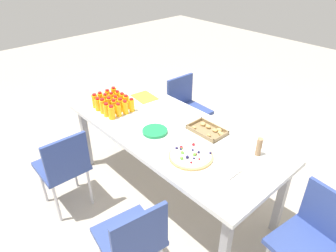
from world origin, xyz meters
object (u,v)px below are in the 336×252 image
snack_tray (208,130)px  juice_bottle_2 (103,106)px  juice_bottle_8 (114,107)px  juice_bottle_14 (125,107)px  chair_near_left (64,165)px  juice_bottle_0 (95,101)px  chair_end (314,237)px  fruit_pizza (191,156)px  chair_far_left (186,106)px  juice_bottle_18 (126,102)px  juice_bottle_7 (109,104)px  juice_bottle_16 (118,97)px  juice_bottle_3 (107,110)px  juice_bottle_15 (114,94)px  juice_bottle_13 (121,105)px  juice_bottle_17 (122,100)px  party_table (170,135)px  chair_near_right (133,239)px  napkin_stack (227,170)px  paper_folder (145,97)px  juice_bottle_1 (98,104)px  juice_bottle_5 (101,99)px  juice_bottle_6 (106,101)px  juice_bottle_11 (112,99)px  cardboard_tube (259,147)px  juice_bottle_10 (108,97)px  juice_bottle_9 (118,110)px  juice_bottle_19 (132,105)px  plate_stack (155,131)px  juice_bottle_4 (112,112)px  juice_bottle_12 (116,102)px

snack_tray → juice_bottle_2: bearing=-151.2°
juice_bottle_8 → juice_bottle_14: (0.08, 0.07, -0.00)m
chair_near_left → juice_bottle_0: size_ratio=5.71×
chair_end → fruit_pizza: chair_end is taller
chair_far_left → juice_bottle_18: size_ratio=5.74×
juice_bottle_7 → juice_bottle_16: juice_bottle_7 is taller
juice_bottle_3 → juice_bottle_15: juice_bottle_15 is taller
chair_near_left → juice_bottle_13: (-0.09, 0.69, 0.31)m
chair_far_left → juice_bottle_17: bearing=-4.6°
party_table → juice_bottle_17: juice_bottle_17 is taller
chair_near_right → juice_bottle_2: bearing=73.5°
juice_bottle_15 → napkin_stack: bearing=-1.1°
snack_tray → paper_folder: (-0.90, 0.01, -0.01)m
juice_bottle_1 → juice_bottle_3: size_ratio=0.97×
juice_bottle_5 → juice_bottle_6: bearing=8.3°
juice_bottle_11 → cardboard_tube: bearing=14.3°
chair_far_left → juice_bottle_10: 0.98m
juice_bottle_11 → juice_bottle_18: bearing=23.6°
juice_bottle_9 → juice_bottle_19: 0.15m
juice_bottle_17 → plate_stack: (0.60, -0.09, -0.05)m
chair_far_left → juice_bottle_13: (-0.02, -0.90, 0.31)m
juice_bottle_3 → juice_bottle_11: bearing=134.5°
fruit_pizza → cardboard_tube: bearing=50.9°
chair_end → juice_bottle_5: bearing=14.9°
juice_bottle_4 → juice_bottle_14: juice_bottle_14 is taller
fruit_pizza → cardboard_tube: (0.33, 0.41, 0.06)m
paper_folder → juice_bottle_12: bearing=-89.4°
cardboard_tube → chair_near_right: bearing=-100.2°
juice_bottle_14 → juice_bottle_9: bearing=-92.2°
juice_bottle_17 → juice_bottle_4: bearing=-56.5°
party_table → chair_near_right: 1.01m
juice_bottle_0 → napkin_stack: juice_bottle_0 is taller
chair_near_right → fruit_pizza: bearing=19.8°
chair_far_left → juice_bottle_14: bearing=6.0°
juice_bottle_8 → paper_folder: 0.44m
juice_bottle_9 → plate_stack: (0.45, 0.07, -0.05)m
juice_bottle_8 → juice_bottle_18: bearing=89.4°
chair_far_left → cardboard_tube: cardboard_tube is taller
juice_bottle_3 → juice_bottle_7: juice_bottle_7 is taller
juice_bottle_9 → juice_bottle_18: size_ratio=0.94×
party_table → paper_folder: (-0.65, 0.23, 0.07)m
chair_near_right → juice_bottle_13: bearing=66.2°
juice_bottle_12 → napkin_stack: (1.34, 0.05, -0.05)m
chair_near_left → juice_bottle_12: 0.77m
juice_bottle_10 → juice_bottle_15: (0.00, 0.07, 0.00)m
juice_bottle_18 → juice_bottle_15: bearing=178.2°
chair_near_left → juice_bottle_0: bearing=31.8°
juice_bottle_1 → juice_bottle_10: bearing=114.9°
juice_bottle_3 → party_table: bearing=26.3°
chair_far_left → plate_stack: size_ratio=3.80×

